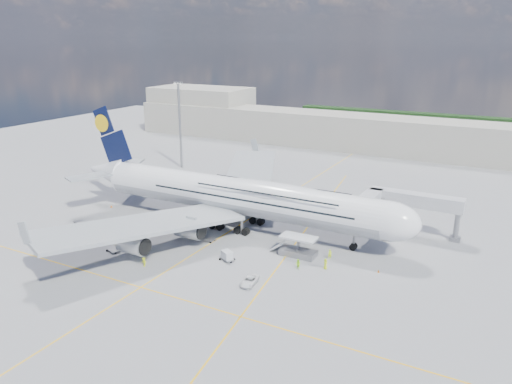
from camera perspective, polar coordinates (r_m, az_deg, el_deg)
The scene contains 32 objects.
ground at distance 96.29m, azimuth -5.21°, elevation -5.86°, with size 300.00×300.00×0.00m, color gray.
taxi_line_main at distance 96.29m, azimuth -5.21°, elevation -5.86°, with size 0.25×220.00×0.01m, color #FDB70D.
taxi_line_cross at distance 82.05m, azimuth -13.04°, elevation -10.56°, with size 120.00×0.25×0.01m, color #FDB70D.
taxi_line_diag at distance 98.24m, azimuth 4.91°, elevation -5.37°, with size 0.25×100.00×0.01m, color #FDB70D.
airliner at distance 101.72m, azimuth -2.10°, elevation -0.40°, with size 77.26×79.15×23.71m.
jet_bridge at distance 101.27m, azimuth 15.74°, elevation -1.14°, with size 18.80×12.10×8.50m.
cargo_loader at distance 90.72m, azimuth 4.76°, elevation -6.48°, with size 8.53×3.20×3.67m.
light_mast at distance 150.52m, azimuth -8.69°, elevation 7.69°, with size 3.00×0.70×25.50m.
terminal at distance 178.46m, azimuth 11.85°, elevation 6.65°, with size 180.00×16.00×12.00m, color #B2AD9E.
hangar at distance 212.63m, azimuth -6.25°, elevation 9.38°, with size 40.00×22.00×18.00m, color #B2AD9E.
tree_line at distance 216.34m, azimuth 25.63°, elevation 6.60°, with size 160.00×6.00×8.00m, color #193814.
dolly_row_a at distance 98.98m, azimuth -14.15°, elevation -5.05°, with size 3.19×2.10×1.87m.
dolly_row_b at distance 95.92m, azimuth -16.02°, elevation -6.40°, with size 2.92×2.22×0.38m.
dolly_row_c at distance 105.33m, azimuth -11.77°, elevation -3.90°, with size 3.25×2.43×0.42m.
dolly_back at distance 111.84m, azimuth -19.26°, elevation -3.25°, with size 3.38×1.94×0.48m.
dolly_nose_far at distance 88.65m, azimuth -3.33°, elevation -7.24°, with size 3.21×2.68×1.79m.
dolly_nose_near at distance 97.40m, azimuth -5.65°, elevation -5.36°, with size 3.31×1.85×0.48m.
baggage_tug at distance 99.24m, azimuth -13.00°, elevation -5.01°, with size 3.21×1.82×1.90m.
catering_truck_inner at distance 119.12m, azimuth -3.27°, elevation -0.26°, with size 7.34×5.04×4.05m.
catering_truck_outer at distance 133.59m, azimuth -0.96°, elevation 1.59°, with size 6.42×4.32×3.54m.
service_van at distance 80.59m, azimuth -0.76°, elevation -10.14°, with size 1.97×4.27×1.19m, color white.
crew_nose at distance 90.08m, azimuth 8.45°, elevation -7.05°, with size 0.65×0.42×1.77m, color #D0F619.
crew_loader at distance 85.61m, azimuth 4.83°, elevation -8.24°, with size 0.89×0.70×1.84m, color #B0FF1A.
crew_wing at distance 93.53m, azimuth -13.24°, elevation -6.48°, with size 0.89×0.37×1.52m, color #92DC17.
crew_van at distance 86.25m, azimuth 7.94°, elevation -8.13°, with size 0.92×0.60×1.89m, color #D0E718.
crew_tug at distance 88.45m, azimuth -12.69°, elevation -7.81°, with size 1.09×0.62×1.68m, color #F0FF1A.
cone_nose at distance 87.01m, azimuth 13.82°, elevation -8.77°, with size 0.39×0.39×0.49m.
cone_wing_left_inner at distance 118.67m, azimuth 1.46°, elevation -1.15°, with size 0.38×0.38×0.48m.
cone_wing_left_outer at distance 122.01m, azimuth -0.42°, elevation -0.63°, with size 0.38×0.38×0.49m.
cone_wing_right_inner at distance 102.51m, azimuth -12.66°, elevation -4.62°, with size 0.38×0.38×0.49m.
cone_wing_right_outer at distance 98.78m, azimuth -19.63°, elevation -6.09°, with size 0.39×0.39×0.49m.
cone_tail at distance 120.32m, azimuth -16.21°, elevation -1.57°, with size 0.48×0.48×0.61m.
Camera 1 is at (49.53, -73.50, 37.64)m, focal length 35.00 mm.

